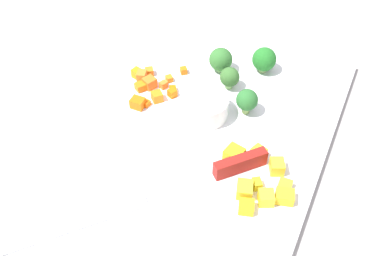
% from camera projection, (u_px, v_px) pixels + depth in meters
% --- Properties ---
extents(ground_plane, '(4.00, 4.00, 0.00)m').
position_uv_depth(ground_plane, '(192.00, 139.00, 0.61)').
color(ground_plane, '#979490').
extents(cutting_board, '(0.52, 0.36, 0.01)m').
position_uv_depth(cutting_board, '(192.00, 136.00, 0.61)').
color(cutting_board, white).
rests_on(cutting_board, ground_plane).
extents(prep_bowl, '(0.07, 0.07, 0.03)m').
position_uv_depth(prep_bowl, '(206.00, 107.00, 0.62)').
color(prep_bowl, white).
rests_on(prep_bowl, cutting_board).
extents(chef_knife, '(0.27, 0.24, 0.02)m').
position_uv_depth(chef_knife, '(194.00, 181.00, 0.54)').
color(chef_knife, silver).
rests_on(chef_knife, cutting_board).
extents(carrot_dice_0, '(0.02, 0.02, 0.01)m').
position_uv_depth(carrot_dice_0, '(172.00, 93.00, 0.65)').
color(carrot_dice_0, orange).
rests_on(carrot_dice_0, cutting_board).
extents(carrot_dice_1, '(0.02, 0.02, 0.01)m').
position_uv_depth(carrot_dice_1, '(157.00, 97.00, 0.65)').
color(carrot_dice_1, orange).
rests_on(carrot_dice_1, cutting_board).
extents(carrot_dice_2, '(0.02, 0.02, 0.02)m').
position_uv_depth(carrot_dice_2, '(142.00, 76.00, 0.68)').
color(carrot_dice_2, orange).
rests_on(carrot_dice_2, cutting_board).
extents(carrot_dice_3, '(0.02, 0.02, 0.02)m').
position_uv_depth(carrot_dice_3, '(137.00, 73.00, 0.69)').
color(carrot_dice_3, orange).
rests_on(carrot_dice_3, cutting_board).
extents(carrot_dice_4, '(0.02, 0.02, 0.02)m').
position_uv_depth(carrot_dice_4, '(138.00, 103.00, 0.64)').
color(carrot_dice_4, orange).
rests_on(carrot_dice_4, cutting_board).
extents(carrot_dice_5, '(0.01, 0.01, 0.01)m').
position_uv_depth(carrot_dice_5, '(146.00, 103.00, 0.64)').
color(carrot_dice_5, orange).
rests_on(carrot_dice_5, cutting_board).
extents(carrot_dice_6, '(0.01, 0.01, 0.01)m').
position_uv_depth(carrot_dice_6, '(163.00, 85.00, 0.67)').
color(carrot_dice_6, orange).
rests_on(carrot_dice_6, cutting_board).
extents(carrot_dice_7, '(0.01, 0.01, 0.01)m').
position_uv_depth(carrot_dice_7, '(169.00, 79.00, 0.68)').
color(carrot_dice_7, orange).
rests_on(carrot_dice_7, cutting_board).
extents(carrot_dice_8, '(0.02, 0.02, 0.01)m').
position_uv_depth(carrot_dice_8, '(140.00, 87.00, 0.67)').
color(carrot_dice_8, orange).
rests_on(carrot_dice_8, cutting_board).
extents(carrot_dice_9, '(0.02, 0.02, 0.02)m').
position_uv_depth(carrot_dice_9, '(150.00, 83.00, 0.67)').
color(carrot_dice_9, orange).
rests_on(carrot_dice_9, cutting_board).
extents(carrot_dice_10, '(0.02, 0.01, 0.01)m').
position_uv_depth(carrot_dice_10, '(173.00, 89.00, 0.66)').
color(carrot_dice_10, orange).
rests_on(carrot_dice_10, cutting_board).
extents(carrot_dice_11, '(0.02, 0.02, 0.01)m').
position_uv_depth(carrot_dice_11, '(149.00, 72.00, 0.69)').
color(carrot_dice_11, orange).
rests_on(carrot_dice_11, cutting_board).
extents(carrot_dice_12, '(0.01, 0.01, 0.01)m').
position_uv_depth(carrot_dice_12, '(184.00, 71.00, 0.69)').
color(carrot_dice_12, orange).
rests_on(carrot_dice_12, cutting_board).
extents(pepper_dice_0, '(0.02, 0.02, 0.01)m').
position_uv_depth(pepper_dice_0, '(257.00, 184.00, 0.54)').
color(pepper_dice_0, yellow).
rests_on(pepper_dice_0, cutting_board).
extents(pepper_dice_1, '(0.02, 0.02, 0.02)m').
position_uv_depth(pepper_dice_1, '(266.00, 198.00, 0.52)').
color(pepper_dice_1, yellow).
rests_on(pepper_dice_1, cutting_board).
extents(pepper_dice_2, '(0.03, 0.02, 0.02)m').
position_uv_depth(pepper_dice_2, '(277.00, 167.00, 0.55)').
color(pepper_dice_2, yellow).
rests_on(pepper_dice_2, cutting_board).
extents(pepper_dice_3, '(0.02, 0.02, 0.01)m').
position_uv_depth(pepper_dice_3, '(246.00, 207.00, 0.51)').
color(pepper_dice_3, yellow).
rests_on(pepper_dice_3, cutting_board).
extents(pepper_dice_4, '(0.03, 0.03, 0.02)m').
position_uv_depth(pepper_dice_4, '(234.00, 155.00, 0.56)').
color(pepper_dice_4, yellow).
rests_on(pepper_dice_4, cutting_board).
extents(pepper_dice_5, '(0.02, 0.02, 0.01)m').
position_uv_depth(pepper_dice_5, '(258.00, 155.00, 0.57)').
color(pepper_dice_5, yellow).
rests_on(pepper_dice_5, cutting_board).
extents(pepper_dice_6, '(0.02, 0.02, 0.01)m').
position_uv_depth(pepper_dice_6, '(285.00, 186.00, 0.54)').
color(pepper_dice_6, yellow).
rests_on(pepper_dice_6, cutting_board).
extents(pepper_dice_7, '(0.03, 0.03, 0.02)m').
position_uv_depth(pepper_dice_7, '(245.00, 190.00, 0.53)').
color(pepper_dice_7, yellow).
rests_on(pepper_dice_7, cutting_board).
extents(pepper_dice_8, '(0.02, 0.03, 0.01)m').
position_uv_depth(pepper_dice_8, '(285.00, 197.00, 0.52)').
color(pepper_dice_8, yellow).
rests_on(pepper_dice_8, cutting_board).
extents(broccoli_floret_0, '(0.03, 0.03, 0.04)m').
position_uv_depth(broccoli_floret_0, '(247.00, 100.00, 0.62)').
color(broccoli_floret_0, '#8CB25F').
rests_on(broccoli_floret_0, cutting_board).
extents(broccoli_floret_1, '(0.03, 0.03, 0.04)m').
position_uv_depth(broccoli_floret_1, '(230.00, 77.00, 0.66)').
color(broccoli_floret_1, '#84B965').
rests_on(broccoli_floret_1, cutting_board).
extents(broccoli_floret_2, '(0.04, 0.04, 0.04)m').
position_uv_depth(broccoli_floret_2, '(221.00, 60.00, 0.69)').
color(broccoli_floret_2, '#81C367').
rests_on(broccoli_floret_2, cutting_board).
extents(broccoli_floret_3, '(0.04, 0.04, 0.04)m').
position_uv_depth(broccoli_floret_3, '(264.00, 60.00, 0.69)').
color(broccoli_floret_3, '#94B36A').
rests_on(broccoli_floret_3, cutting_board).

